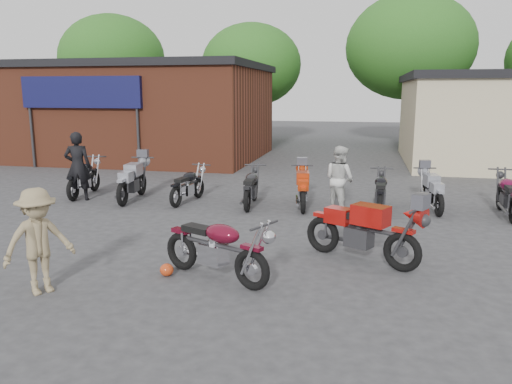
% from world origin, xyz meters
% --- Properties ---
extents(ground, '(90.00, 90.00, 0.00)m').
position_xyz_m(ground, '(0.00, 0.00, 0.00)').
color(ground, '#323234').
extents(brick_building, '(12.00, 8.00, 4.00)m').
position_xyz_m(brick_building, '(-9.00, 14.00, 2.00)').
color(brick_building, brown).
rests_on(brick_building, ground).
extents(tree_0, '(6.56, 6.56, 8.20)m').
position_xyz_m(tree_0, '(-14.00, 22.00, 4.10)').
color(tree_0, '#235A18').
rests_on(tree_0, ground).
extents(tree_1, '(5.92, 5.92, 7.40)m').
position_xyz_m(tree_1, '(-5.00, 22.00, 3.70)').
color(tree_1, '#235A18').
rests_on(tree_1, ground).
extents(tree_2, '(7.04, 7.04, 8.80)m').
position_xyz_m(tree_2, '(4.00, 22.00, 4.40)').
color(tree_2, '#235A18').
rests_on(tree_2, ground).
extents(vintage_motorcycle, '(2.18, 1.49, 1.21)m').
position_xyz_m(vintage_motorcycle, '(-0.49, -0.41, 0.60)').
color(vintage_motorcycle, '#560A1C').
rests_on(vintage_motorcycle, ground).
extents(sportbike, '(2.28, 1.69, 1.28)m').
position_xyz_m(sportbike, '(1.81, 0.98, 0.64)').
color(sportbike, '#AF120E').
rests_on(sportbike, ground).
extents(helmet, '(0.24, 0.24, 0.21)m').
position_xyz_m(helmet, '(-1.36, -0.42, 0.11)').
color(helmet, '#B63713').
rests_on(helmet, ground).
extents(person_dark, '(0.82, 0.68, 1.93)m').
position_xyz_m(person_dark, '(-6.04, 4.62, 0.97)').
color(person_dark, black).
rests_on(person_dark, ground).
extents(person_light, '(1.03, 1.02, 1.68)m').
position_xyz_m(person_light, '(1.18, 4.85, 0.84)').
color(person_light, silver).
rests_on(person_light, ground).
extents(person_tan, '(1.11, 1.20, 1.62)m').
position_xyz_m(person_tan, '(-2.94, -1.47, 0.81)').
color(person_tan, '#8E7B57').
rests_on(person_tan, ground).
extents(row_bike_0, '(0.92, 2.10, 1.18)m').
position_xyz_m(row_bike_0, '(-6.24, 5.24, 0.59)').
color(row_bike_0, black).
rests_on(row_bike_0, ground).
extents(row_bike_1, '(0.93, 2.19, 1.23)m').
position_xyz_m(row_bike_1, '(-4.57, 4.96, 0.62)').
color(row_bike_1, gray).
rests_on(row_bike_1, ground).
extents(row_bike_2, '(0.85, 1.90, 1.06)m').
position_xyz_m(row_bike_2, '(-2.94, 5.02, 0.53)').
color(row_bike_2, black).
rests_on(row_bike_2, ground).
extents(row_bike_3, '(0.80, 1.97, 1.12)m').
position_xyz_m(row_bike_3, '(-1.15, 4.96, 0.56)').
color(row_bike_3, black).
rests_on(row_bike_3, ground).
extents(row_bike_4, '(0.91, 2.01, 1.12)m').
position_xyz_m(row_bike_4, '(0.22, 5.10, 0.56)').
color(row_bike_4, '#BE350F').
rests_on(row_bike_4, ground).
extents(row_bike_5, '(0.70, 1.92, 1.10)m').
position_xyz_m(row_bike_5, '(2.22, 5.14, 0.55)').
color(row_bike_5, black).
rests_on(row_bike_5, ground).
extents(row_bike_6, '(0.87, 1.96, 1.10)m').
position_xyz_m(row_bike_6, '(3.51, 5.48, 0.55)').
color(row_bike_6, gray).
rests_on(row_bike_6, ground).
extents(row_bike_7, '(0.74, 2.03, 1.16)m').
position_xyz_m(row_bike_7, '(5.24, 5.21, 0.58)').
color(row_bike_7, '#5A0B2C').
rests_on(row_bike_7, ground).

